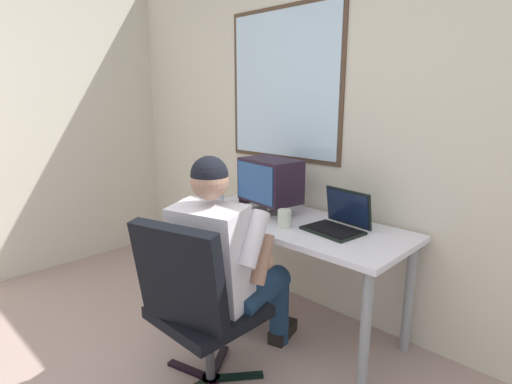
{
  "coord_description": "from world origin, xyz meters",
  "views": [
    {
      "loc": [
        1.24,
        -0.32,
        1.51
      ],
      "look_at": [
        -0.26,
        1.23,
        0.99
      ],
      "focal_mm": 28.04,
      "sensor_mm": 36.0,
      "label": 1
    }
  ],
  "objects_px": {
    "person_seated": "(226,262)",
    "desk_speaker": "(245,191)",
    "laptop": "(340,220)",
    "desk": "(292,234)",
    "coffee_mug": "(284,219)",
    "office_chair": "(195,300)",
    "crt_monitor": "(270,181)",
    "wine_glass": "(218,197)"
  },
  "relations": [
    {
      "from": "crt_monitor",
      "to": "desk_speaker",
      "type": "height_order",
      "value": "crt_monitor"
    },
    {
      "from": "office_chair",
      "to": "coffee_mug",
      "type": "relative_size",
      "value": 8.73
    },
    {
      "from": "laptop",
      "to": "coffee_mug",
      "type": "relative_size",
      "value": 3.25
    },
    {
      "from": "person_seated",
      "to": "crt_monitor",
      "type": "height_order",
      "value": "person_seated"
    },
    {
      "from": "desk_speaker",
      "to": "coffee_mug",
      "type": "distance_m",
      "value": 0.65
    },
    {
      "from": "wine_glass",
      "to": "desk_speaker",
      "type": "distance_m",
      "value": 0.27
    },
    {
      "from": "wine_glass",
      "to": "coffee_mug",
      "type": "xyz_separation_m",
      "value": [
        0.59,
        0.02,
        -0.04
      ]
    },
    {
      "from": "laptop",
      "to": "desk_speaker",
      "type": "distance_m",
      "value": 0.87
    },
    {
      "from": "desk",
      "to": "wine_glass",
      "type": "height_order",
      "value": "wine_glass"
    },
    {
      "from": "person_seated",
      "to": "office_chair",
      "type": "bearing_deg",
      "value": -76.75
    },
    {
      "from": "person_seated",
      "to": "desk_speaker",
      "type": "distance_m",
      "value": 0.92
    },
    {
      "from": "office_chair",
      "to": "desk_speaker",
      "type": "height_order",
      "value": "office_chair"
    },
    {
      "from": "crt_monitor",
      "to": "wine_glass",
      "type": "height_order",
      "value": "crt_monitor"
    },
    {
      "from": "office_chair",
      "to": "coffee_mug",
      "type": "distance_m",
      "value": 0.75
    },
    {
      "from": "person_seated",
      "to": "laptop",
      "type": "height_order",
      "value": "person_seated"
    },
    {
      "from": "crt_monitor",
      "to": "laptop",
      "type": "relative_size",
      "value": 1.23
    },
    {
      "from": "office_chair",
      "to": "laptop",
      "type": "relative_size",
      "value": 2.69
    },
    {
      "from": "desk",
      "to": "laptop",
      "type": "bearing_deg",
      "value": 9.6
    },
    {
      "from": "laptop",
      "to": "wine_glass",
      "type": "bearing_deg",
      "value": -166.28
    },
    {
      "from": "wine_glass",
      "to": "coffee_mug",
      "type": "bearing_deg",
      "value": 1.76
    },
    {
      "from": "desk",
      "to": "coffee_mug",
      "type": "relative_size",
      "value": 13.77
    },
    {
      "from": "wine_glass",
      "to": "laptop",
      "type": "bearing_deg",
      "value": 13.72
    },
    {
      "from": "crt_monitor",
      "to": "office_chair",
      "type": "bearing_deg",
      "value": -71.09
    },
    {
      "from": "laptop",
      "to": "desk_speaker",
      "type": "bearing_deg",
      "value": 175.92
    },
    {
      "from": "office_chair",
      "to": "crt_monitor",
      "type": "distance_m",
      "value": 1.02
    },
    {
      "from": "crt_monitor",
      "to": "person_seated",
      "type": "bearing_deg",
      "value": -68.76
    },
    {
      "from": "office_chair",
      "to": "desk_speaker",
      "type": "bearing_deg",
      "value": 123.14
    },
    {
      "from": "desk",
      "to": "crt_monitor",
      "type": "height_order",
      "value": "crt_monitor"
    },
    {
      "from": "person_seated",
      "to": "wine_glass",
      "type": "relative_size",
      "value": 9.13
    },
    {
      "from": "wine_glass",
      "to": "crt_monitor",
      "type": "bearing_deg",
      "value": 30.53
    },
    {
      "from": "person_seated",
      "to": "wine_glass",
      "type": "xyz_separation_m",
      "value": [
        -0.56,
        0.43,
        0.19
      ]
    },
    {
      "from": "person_seated",
      "to": "desk_speaker",
      "type": "height_order",
      "value": "person_seated"
    },
    {
      "from": "desk",
      "to": "person_seated",
      "type": "xyz_separation_m",
      "value": [
        0.01,
        -0.58,
        -0.01
      ]
    },
    {
      "from": "office_chair",
      "to": "person_seated",
      "type": "xyz_separation_m",
      "value": [
        -0.06,
        0.26,
        0.1
      ]
    },
    {
      "from": "person_seated",
      "to": "crt_monitor",
      "type": "bearing_deg",
      "value": 111.24
    },
    {
      "from": "office_chair",
      "to": "person_seated",
      "type": "relative_size",
      "value": 0.78
    },
    {
      "from": "crt_monitor",
      "to": "laptop",
      "type": "distance_m",
      "value": 0.56
    },
    {
      "from": "office_chair",
      "to": "crt_monitor",
      "type": "height_order",
      "value": "crt_monitor"
    },
    {
      "from": "office_chair",
      "to": "coffee_mug",
      "type": "bearing_deg",
      "value": 92.19
    },
    {
      "from": "coffee_mug",
      "to": "desk",
      "type": "bearing_deg",
      "value": 109.42
    },
    {
      "from": "person_seated",
      "to": "crt_monitor",
      "type": "distance_m",
      "value": 0.73
    },
    {
      "from": "desk_speaker",
      "to": "office_chair",
      "type": "bearing_deg",
      "value": -56.86
    }
  ]
}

